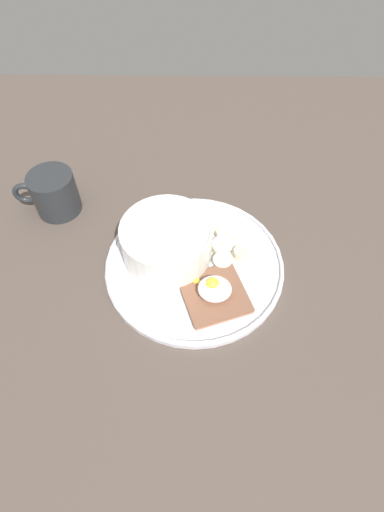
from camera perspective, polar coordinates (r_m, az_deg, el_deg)
ground_plane at (r=66.87cm, az=0.00°, el=-2.06°), size 120.00×120.00×2.00cm
plate at (r=65.41cm, az=0.00°, el=-1.16°), size 29.17×29.17×1.60cm
oatmeal_bowl at (r=63.50cm, az=-3.97°, el=1.97°), size 14.57×14.57×7.18cm
toast_slice at (r=61.30cm, az=2.83°, el=-5.53°), size 11.93×11.93×1.08cm
poached_egg at (r=59.87cm, az=2.80°, el=-4.60°), size 6.64×5.92×3.02cm
banana_slice_front at (r=68.28cm, az=4.53°, el=3.04°), size 4.63×4.62×1.46cm
banana_slice_left at (r=66.63cm, az=3.91°, el=1.40°), size 4.96×4.97×1.74cm
banana_slice_back at (r=65.96cm, az=6.74°, el=0.37°), size 3.56×3.62×1.63cm
banana_slice_right at (r=64.99cm, az=4.04°, el=-0.54°), size 4.14×4.20×1.53cm
banana_slice_inner at (r=69.72cm, az=3.28°, el=4.31°), size 3.86×3.84×1.10cm
coffee_mug at (r=75.92cm, az=-19.45°, el=8.52°), size 11.24×8.01×7.79cm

